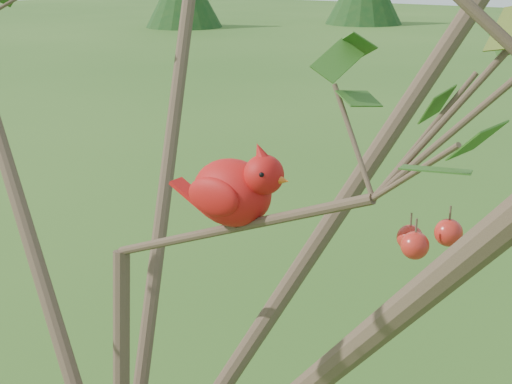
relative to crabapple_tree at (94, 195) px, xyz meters
The scene contains 2 objects.
crabapple_tree is the anchor object (origin of this frame).
cardinal 0.27m from the crabapple_tree, 21.39° to the left, with size 0.24×0.13×0.17m.
Camera 1 is at (1.00, -0.84, 2.53)m, focal length 50.00 mm.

